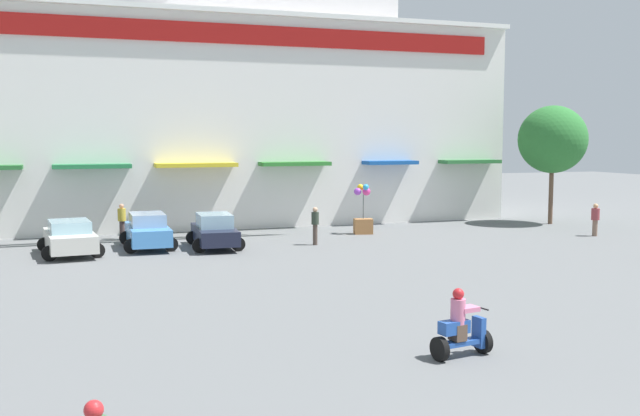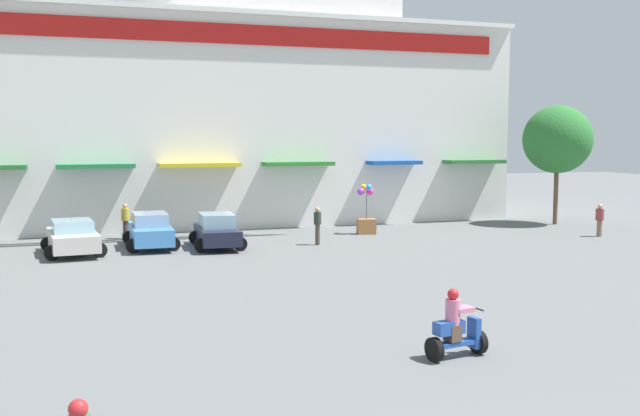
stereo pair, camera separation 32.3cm
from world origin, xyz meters
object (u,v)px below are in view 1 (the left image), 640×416
object	(u,v)px
parked_car_0	(70,237)
scooter_rider_4	(461,329)
parked_car_2	(215,231)
pedestrian_1	(122,219)
pedestrian_2	(315,223)
balloon_vendor_cart	(363,215)
parked_car_1	(148,231)
plaza_tree_1	(553,140)
pedestrian_3	(595,218)

from	to	relation	value
parked_car_0	scooter_rider_4	distance (m)	19.02
parked_car_2	pedestrian_1	distance (m)	5.41
scooter_rider_4	pedestrian_2	world-z (taller)	pedestrian_2
balloon_vendor_cart	parked_car_2	bearing A→B (deg)	-165.18
parked_car_0	parked_car_1	xyz separation A→B (m)	(3.17, 0.84, 0.04)
plaza_tree_1	parked_car_0	xyz separation A→B (m)	(-25.05, -2.45, -3.91)
plaza_tree_1	pedestrian_3	bearing A→B (deg)	-102.66
parked_car_1	plaza_tree_1	bearing A→B (deg)	4.20
pedestrian_1	pedestrian_3	world-z (taller)	pedestrian_1
parked_car_0	pedestrian_3	world-z (taller)	pedestrian_3
plaza_tree_1	pedestrian_2	world-z (taller)	plaza_tree_1
parked_car_0	parked_car_1	bearing A→B (deg)	14.84
parked_car_2	pedestrian_1	world-z (taller)	pedestrian_1
pedestrian_1	balloon_vendor_cart	bearing A→B (deg)	-10.00
parked_car_0	pedestrian_2	size ratio (longest dim) A/B	2.51
balloon_vendor_cart	plaza_tree_1	bearing A→B (deg)	2.25
plaza_tree_1	pedestrian_1	size ratio (longest dim) A/B	3.89
parked_car_0	parked_car_2	distance (m)	5.89
pedestrian_2	pedestrian_3	size ratio (longest dim) A/B	1.07
parked_car_1	scooter_rider_4	world-z (taller)	scooter_rider_4
pedestrian_1	balloon_vendor_cart	world-z (taller)	balloon_vendor_cart
plaza_tree_1	pedestrian_1	world-z (taller)	plaza_tree_1
plaza_tree_1	pedestrian_2	xyz separation A→B (m)	(-14.79, -3.15, -3.66)
pedestrian_3	parked_car_1	bearing A→B (deg)	171.06
parked_car_0	plaza_tree_1	bearing A→B (deg)	5.58
parked_car_1	pedestrian_3	size ratio (longest dim) A/B	2.67
parked_car_1	pedestrian_1	world-z (taller)	pedestrian_1
parked_car_2	balloon_vendor_cart	distance (m)	8.06
parked_car_0	parked_car_2	bearing A→B (deg)	-0.60
scooter_rider_4	pedestrian_1	bearing A→B (deg)	104.59
parked_car_1	pedestrian_2	bearing A→B (deg)	-12.31
parked_car_2	scooter_rider_4	world-z (taller)	scooter_rider_4
pedestrian_3	parked_car_0	bearing A→B (deg)	174.20
pedestrian_1	balloon_vendor_cart	xyz separation A→B (m)	(11.36, -2.00, -0.03)
plaza_tree_1	balloon_vendor_cart	xyz separation A→B (m)	(-11.36, -0.45, -3.72)
pedestrian_1	balloon_vendor_cart	distance (m)	11.53
plaza_tree_1	balloon_vendor_cart	distance (m)	11.96
parked_car_1	pedestrian_1	distance (m)	3.28
parked_car_0	pedestrian_1	size ratio (longest dim) A/B	2.54
parked_car_2	pedestrian_3	size ratio (longest dim) A/B	2.57
plaza_tree_1	parked_car_2	xyz separation A→B (m)	(-19.15, -2.51, -3.89)
parked_car_2	pedestrian_1	xyz separation A→B (m)	(-3.57, 4.06, 0.21)
parked_car_0	pedestrian_1	world-z (taller)	pedestrian_1
parked_car_1	pedestrian_2	xyz separation A→B (m)	(7.09, -1.55, 0.21)
plaza_tree_1	pedestrian_3	xyz separation A→B (m)	(-1.10, -4.88, -3.74)
scooter_rider_4	balloon_vendor_cart	xyz separation A→B (m)	(5.81, 19.31, 0.29)
pedestrian_3	plaza_tree_1	bearing A→B (deg)	77.34
parked_car_0	pedestrian_3	xyz separation A→B (m)	(23.95, -2.43, 0.17)
parked_car_1	balloon_vendor_cart	bearing A→B (deg)	6.30
parked_car_2	pedestrian_2	xyz separation A→B (m)	(4.36, -0.65, 0.23)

